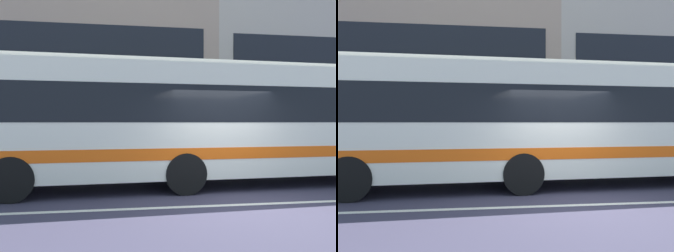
# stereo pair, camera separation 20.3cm
# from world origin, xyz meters

# --- Properties ---
(ground_plane) EXTENTS (160.00, 160.00, 0.00)m
(ground_plane) POSITION_xyz_m (0.00, 0.00, 0.00)
(ground_plane) COLOR #373449
(lane_centre_line) EXTENTS (60.00, 0.16, 0.01)m
(lane_centre_line) POSITION_xyz_m (0.00, 0.00, 0.00)
(lane_centre_line) COLOR silver
(lane_centre_line) RESTS_ON ground_plane
(hedge_row_far) EXTENTS (16.19, 1.10, 0.99)m
(hedge_row_far) POSITION_xyz_m (-1.86, 6.07, 0.49)
(hedge_row_far) COLOR #2F5C24
(hedge_row_far) RESTS_ON ground_plane
(apartment_block_left) EXTENTS (21.52, 11.92, 9.81)m
(apartment_block_left) POSITION_xyz_m (-7.87, 16.66, 4.91)
(apartment_block_left) COLOR tan
(apartment_block_left) RESTS_ON ground_plane
(apartment_block_right) EXTENTS (19.86, 11.92, 9.57)m
(apartment_block_right) POSITION_xyz_m (12.81, 16.66, 4.79)
(apartment_block_right) COLOR #B7AAA0
(apartment_block_right) RESTS_ON ground_plane
(transit_bus) EXTENTS (11.29, 3.17, 3.29)m
(transit_bus) POSITION_xyz_m (-0.30, 2.37, 1.81)
(transit_bus) COLOR silver
(transit_bus) RESTS_ON ground_plane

